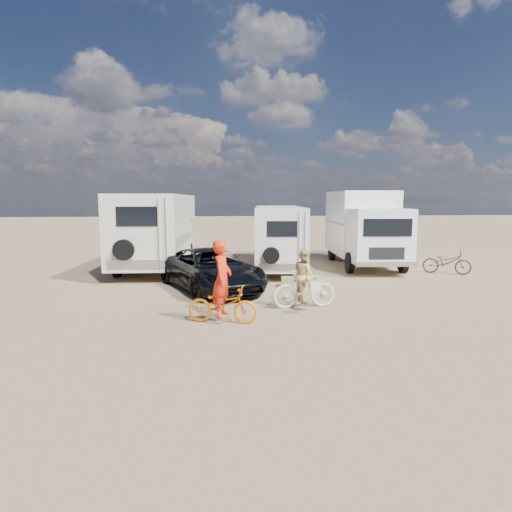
{
  "coord_description": "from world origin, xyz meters",
  "views": [
    {
      "loc": [
        -3.0,
        -12.55,
        3.13
      ],
      "look_at": [
        -1.46,
        1.32,
        1.3
      ],
      "focal_mm": 30.19,
      "sensor_mm": 36.0,
      "label": 1
    }
  ],
  "objects": [
    {
      "name": "ground",
      "position": [
        0.0,
        0.0,
        0.0
      ],
      "size": [
        140.0,
        140.0,
        0.0
      ],
      "primitive_type": "plane",
      "color": "#987C5A",
      "rests_on": "ground"
    },
    {
      "name": "box_truck",
      "position": [
        4.33,
        7.0,
        1.77
      ],
      "size": [
        3.18,
        6.9,
        3.53
      ],
      "primitive_type": null,
      "rotation": [
        0.0,
        0.0,
        -0.09
      ],
      "color": "white",
      "rests_on": "ground"
    },
    {
      "name": "rider_man",
      "position": [
        -2.67,
        -1.82,
        0.97
      ],
      "size": [
        0.65,
        0.81,
        1.95
      ],
      "primitive_type": "imported",
      "rotation": [
        0.0,
        0.0,
        1.28
      ],
      "color": "red",
      "rests_on": "ground"
    },
    {
      "name": "cooler",
      "position": [
        -1.67,
        1.53,
        0.2
      ],
      "size": [
        0.54,
        0.43,
        0.39
      ],
      "primitive_type": "cube",
      "rotation": [
        0.0,
        0.0,
        0.16
      ],
      "color": "#2F5A91",
      "rests_on": "ground"
    },
    {
      "name": "rv_main",
      "position": [
        0.2,
        6.92,
        1.41
      ],
      "size": [
        3.0,
        7.72,
        2.81
      ],
      "primitive_type": null,
      "rotation": [
        0.0,
        0.0,
        -0.13
      ],
      "color": "white",
      "rests_on": "ground"
    },
    {
      "name": "bike_parked",
      "position": [
        7.03,
        4.47,
        0.5
      ],
      "size": [
        1.98,
        1.55,
        1.01
      ],
      "primitive_type": "imported",
      "rotation": [
        0.0,
        0.0,
        1.03
      ],
      "color": "#272927",
      "rests_on": "ground"
    },
    {
      "name": "rv_left",
      "position": [
        -5.35,
        7.62,
        1.68
      ],
      "size": [
        3.17,
        8.37,
        3.35
      ],
      "primitive_type": null,
      "rotation": [
        0.0,
        0.0,
        -0.06
      ],
      "color": "white",
      "rests_on": "ground"
    },
    {
      "name": "crate",
      "position": [
        -0.18,
        2.5,
        0.18
      ],
      "size": [
        0.51,
        0.51,
        0.36
      ],
      "primitive_type": "cube",
      "rotation": [
        0.0,
        0.0,
        -0.16
      ],
      "color": "#91864C",
      "rests_on": "ground"
    },
    {
      "name": "rider_woman",
      "position": [
        -0.25,
        -0.55,
        0.78
      ],
      "size": [
        0.66,
        0.81,
        1.55
      ],
      "primitive_type": "imported",
      "rotation": [
        0.0,
        0.0,
        1.67
      ],
      "color": "#DCC381",
      "rests_on": "ground"
    },
    {
      "name": "dark_suv",
      "position": [
        -2.93,
        2.4,
        0.71
      ],
      "size": [
        4.14,
        5.64,
        1.42
      ],
      "primitive_type": "imported",
      "rotation": [
        0.0,
        0.0,
        0.39
      ],
      "color": "black",
      "rests_on": "ground"
    },
    {
      "name": "bike_woman",
      "position": [
        -0.25,
        -0.55,
        0.56
      ],
      "size": [
        1.92,
        0.71,
        1.13
      ],
      "primitive_type": "imported",
      "rotation": [
        0.0,
        0.0,
        1.67
      ],
      "color": "beige",
      "rests_on": "ground"
    },
    {
      "name": "bike_man",
      "position": [
        -2.67,
        -1.82,
        0.47
      ],
      "size": [
        1.9,
        1.11,
        0.94
      ],
      "primitive_type": "imported",
      "rotation": [
        0.0,
        0.0,
        1.28
      ],
      "color": "#DE6D00",
      "rests_on": "ground"
    }
  ]
}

